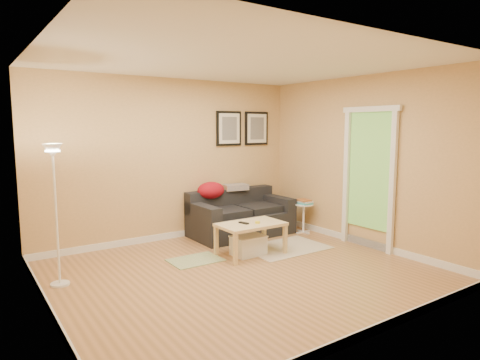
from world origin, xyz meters
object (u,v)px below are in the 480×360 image
at_px(floor_lamp, 56,219).
at_px(book_stack, 304,202).
at_px(storage_bin, 248,245).
at_px(side_table, 304,218).
at_px(coffee_table, 251,239).
at_px(sofa, 241,213).

bearing_deg(floor_lamp, book_stack, 2.86).
relative_size(storage_bin, side_table, 0.92).
xyz_separation_m(coffee_table, side_table, (1.50, 0.52, 0.02)).
bearing_deg(sofa, storage_bin, -119.39).
distance_m(side_table, floor_lamp, 4.06).
bearing_deg(coffee_table, storage_bin, 139.99).
relative_size(sofa, floor_lamp, 1.03).
height_order(coffee_table, storage_bin, coffee_table).
xyz_separation_m(coffee_table, storage_bin, (-0.03, 0.01, -0.09)).
xyz_separation_m(sofa, floor_lamp, (-3.04, -0.69, 0.41)).
distance_m(coffee_table, book_stack, 1.62).
relative_size(sofa, side_table, 3.35).
relative_size(sofa, storage_bin, 3.64).
bearing_deg(side_table, book_stack, -90.43).
xyz_separation_m(book_stack, floor_lamp, (-4.02, -0.20, 0.23)).
bearing_deg(coffee_table, book_stack, -0.79).
bearing_deg(sofa, coffee_table, -117.53).
distance_m(book_stack, floor_lamp, 4.03).
height_order(storage_bin, floor_lamp, floor_lamp).
bearing_deg(sofa, side_table, -26.26).
xyz_separation_m(sofa, storage_bin, (-0.56, -0.99, -0.23)).
xyz_separation_m(coffee_table, book_stack, (1.50, 0.51, 0.31)).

